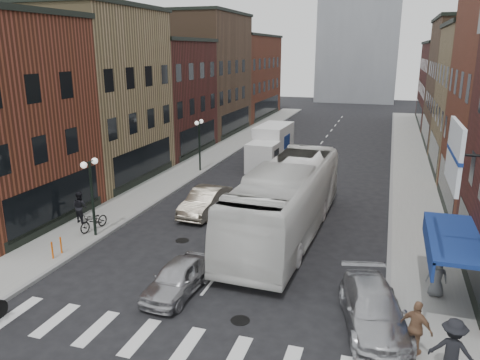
{
  "coord_description": "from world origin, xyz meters",
  "views": [
    {
      "loc": [
        6.48,
        -15.01,
        9.34
      ],
      "look_at": [
        -0.55,
        6.92,
        2.88
      ],
      "focal_mm": 35.0,
      "sensor_mm": 36.0,
      "label": 1
    }
  ],
  "objects_px": {
    "billboard_sign": "(457,157)",
    "bike_rack": "(57,248)",
    "ped_right_a": "(452,350)",
    "ped_right_c": "(437,277)",
    "streetlamp_far": "(199,136)",
    "ped_right_b": "(416,328)",
    "sedan_left_near": "(178,278)",
    "ped_left_solo": "(80,207)",
    "streetlamp_near": "(91,183)",
    "box_truck": "(271,147)",
    "transit_bus": "(286,200)",
    "sedan_left_far": "(206,201)",
    "parked_bicycle": "(94,221)",
    "curb_car": "(373,309)"
  },
  "relations": [
    {
      "from": "bike_rack",
      "to": "sedan_left_near",
      "type": "relative_size",
      "value": 0.2
    },
    {
      "from": "streetlamp_far",
      "to": "transit_bus",
      "type": "relative_size",
      "value": 0.3
    },
    {
      "from": "billboard_sign",
      "to": "streetlamp_far",
      "type": "height_order",
      "value": "billboard_sign"
    },
    {
      "from": "streetlamp_near",
      "to": "sedan_left_near",
      "type": "relative_size",
      "value": 1.05
    },
    {
      "from": "billboard_sign",
      "to": "curb_car",
      "type": "relative_size",
      "value": 0.76
    },
    {
      "from": "sedan_left_far",
      "to": "billboard_sign",
      "type": "bearing_deg",
      "value": -32.74
    },
    {
      "from": "billboard_sign",
      "to": "bike_rack",
      "type": "xyz_separation_m",
      "value": [
        -16.19,
        0.8,
        -5.58
      ]
    },
    {
      "from": "box_truck",
      "to": "ped_left_solo",
      "type": "relative_size",
      "value": 4.35
    },
    {
      "from": "transit_bus",
      "to": "streetlamp_far",
      "type": "bearing_deg",
      "value": 133.15
    },
    {
      "from": "box_truck",
      "to": "streetlamp_far",
      "type": "bearing_deg",
      "value": -140.01
    },
    {
      "from": "box_truck",
      "to": "transit_bus",
      "type": "bearing_deg",
      "value": -70.42
    },
    {
      "from": "sedan_left_near",
      "to": "sedan_left_far",
      "type": "distance_m",
      "value": 9.32
    },
    {
      "from": "bike_rack",
      "to": "billboard_sign",
      "type": "bearing_deg",
      "value": -2.83
    },
    {
      "from": "bike_rack",
      "to": "ped_right_c",
      "type": "relative_size",
      "value": 0.51
    },
    {
      "from": "streetlamp_far",
      "to": "ped_right_b",
      "type": "height_order",
      "value": "streetlamp_far"
    },
    {
      "from": "billboard_sign",
      "to": "ped_left_solo",
      "type": "relative_size",
      "value": 2.12
    },
    {
      "from": "bike_rack",
      "to": "curb_car",
      "type": "bearing_deg",
      "value": -5.27
    },
    {
      "from": "ped_right_b",
      "to": "ped_right_c",
      "type": "distance_m",
      "value": 4.14
    },
    {
      "from": "transit_bus",
      "to": "curb_car",
      "type": "height_order",
      "value": "transit_bus"
    },
    {
      "from": "billboard_sign",
      "to": "ped_right_a",
      "type": "relative_size",
      "value": 1.91
    },
    {
      "from": "curb_car",
      "to": "parked_bicycle",
      "type": "relative_size",
      "value": 2.63
    },
    {
      "from": "bike_rack",
      "to": "transit_bus",
      "type": "distance_m",
      "value": 11.29
    },
    {
      "from": "box_truck",
      "to": "curb_car",
      "type": "relative_size",
      "value": 1.56
    },
    {
      "from": "streetlamp_near",
      "to": "box_truck",
      "type": "distance_m",
      "value": 18.36
    },
    {
      "from": "ped_right_a",
      "to": "ped_right_c",
      "type": "xyz_separation_m",
      "value": [
        -0.0,
        5.01,
        -0.18
      ]
    },
    {
      "from": "streetlamp_near",
      "to": "parked_bicycle",
      "type": "bearing_deg",
      "value": 128.39
    },
    {
      "from": "ped_left_solo",
      "to": "parked_bicycle",
      "type": "bearing_deg",
      "value": 167.28
    },
    {
      "from": "streetlamp_far",
      "to": "ped_right_c",
      "type": "bearing_deg",
      "value": -43.45
    },
    {
      "from": "sedan_left_near",
      "to": "ped_right_a",
      "type": "relative_size",
      "value": 2.02
    },
    {
      "from": "ped_right_b",
      "to": "ped_right_c",
      "type": "height_order",
      "value": "ped_right_b"
    },
    {
      "from": "ped_left_solo",
      "to": "ped_right_b",
      "type": "bearing_deg",
      "value": 175.37
    },
    {
      "from": "sedan_left_near",
      "to": "curb_car",
      "type": "xyz_separation_m",
      "value": [
        7.45,
        -0.1,
        0.04
      ]
    },
    {
      "from": "streetlamp_far",
      "to": "ped_left_solo",
      "type": "relative_size",
      "value": 2.35
    },
    {
      "from": "transit_bus",
      "to": "sedan_left_near",
      "type": "relative_size",
      "value": 3.46
    },
    {
      "from": "sedan_left_near",
      "to": "ped_left_solo",
      "type": "xyz_separation_m",
      "value": [
        -8.3,
        5.27,
        0.36
      ]
    },
    {
      "from": "ped_right_a",
      "to": "ped_right_b",
      "type": "distance_m",
      "value": 1.33
    },
    {
      "from": "streetlamp_far",
      "to": "parked_bicycle",
      "type": "distance_m",
      "value": 13.6
    },
    {
      "from": "box_truck",
      "to": "ped_right_b",
      "type": "distance_m",
      "value": 25.26
    },
    {
      "from": "sedan_left_far",
      "to": "ped_left_solo",
      "type": "xyz_separation_m",
      "value": [
        -5.88,
        -3.74,
        0.26
      ]
    },
    {
      "from": "ped_left_solo",
      "to": "ped_right_b",
      "type": "xyz_separation_m",
      "value": [
        17.05,
        -6.68,
        0.02
      ]
    },
    {
      "from": "bike_rack",
      "to": "sedan_left_far",
      "type": "distance_m",
      "value": 8.89
    },
    {
      "from": "sedan_left_far",
      "to": "ped_right_a",
      "type": "xyz_separation_m",
      "value": [
        12.09,
        -11.38,
        0.35
      ]
    },
    {
      "from": "box_truck",
      "to": "transit_bus",
      "type": "relative_size",
      "value": 0.56
    },
    {
      "from": "transit_bus",
      "to": "ped_right_b",
      "type": "distance_m",
      "value": 10.62
    },
    {
      "from": "billboard_sign",
      "to": "ped_right_b",
      "type": "distance_m",
      "value": 5.45
    },
    {
      "from": "curb_car",
      "to": "ped_right_a",
      "type": "height_order",
      "value": "ped_right_a"
    },
    {
      "from": "billboard_sign",
      "to": "sedan_left_near",
      "type": "xyz_separation_m",
      "value": [
        -9.53,
        -0.4,
        -5.47
      ]
    },
    {
      "from": "bike_rack",
      "to": "streetlamp_far",
      "type": "bearing_deg",
      "value": 89.31
    },
    {
      "from": "curb_car",
      "to": "ped_right_b",
      "type": "xyz_separation_m",
      "value": [
        1.31,
        -1.31,
        0.34
      ]
    },
    {
      "from": "ped_left_solo",
      "to": "transit_bus",
      "type": "bearing_deg",
      "value": -152.76
    }
  ]
}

